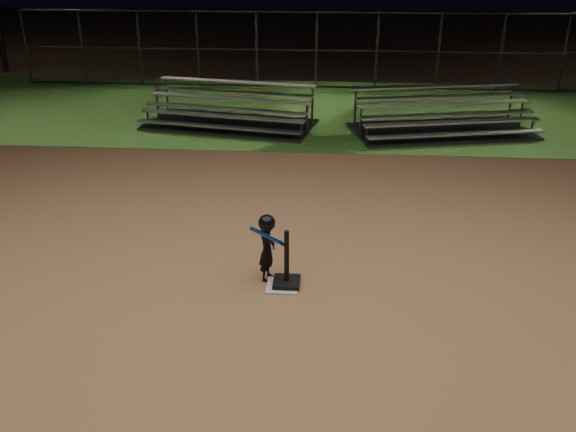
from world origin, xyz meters
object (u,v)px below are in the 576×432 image
Objects in this scene: child_batter at (267,246)px; home_plate at (282,286)px; bleacher_right at (442,125)px; batting_tee at (287,274)px; bleacher_left at (230,118)px.

home_plate is at bearing -117.13° from child_batter.
home_plate is 8.61m from bleacher_right.
bleacher_right reaches higher than batting_tee.
home_plate is at bearing -64.48° from bleacher_left.
bleacher_left is at bearing 165.02° from bleacher_right.
batting_tee is at bearing 34.64° from home_plate.
child_batter reaches higher than home_plate.
home_plate is at bearing -126.56° from bleacher_right.
bleacher_left is at bearing 27.24° from child_batter.
home_plate is 8.36m from bleacher_left.
child_batter is at bearing 139.11° from home_plate.
child_batter is 0.21× the size of bleacher_right.
batting_tee is at bearing -64.04° from bleacher_left.
bleacher_right reaches higher than bleacher_left.
bleacher_right is (5.56, -0.19, 0.00)m from bleacher_left.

